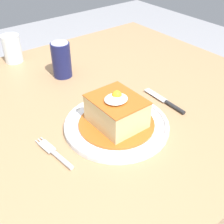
{
  "coord_description": "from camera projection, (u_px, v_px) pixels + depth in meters",
  "views": [
    {
      "loc": [
        -0.33,
        -0.62,
        1.23
      ],
      "look_at": [
        0.06,
        -0.13,
        0.78
      ],
      "focal_mm": 45.97,
      "sensor_mm": 36.0,
      "label": 1
    }
  ],
  "objects": [
    {
      "name": "dining_table",
      "position": [
        74.0,
        135.0,
        0.91
      ],
      "size": [
        1.36,
        0.99,
        0.74
      ],
      "color": "#A87F56",
      "rests_on": "ground_plane"
    },
    {
      "name": "main_plate",
      "position": [
        117.0,
        125.0,
        0.78
      ],
      "size": [
        0.29,
        0.29,
        0.02
      ],
      "color": "white",
      "rests_on": "dining_table"
    },
    {
      "name": "sandwich_meal",
      "position": [
        117.0,
        113.0,
        0.76
      ],
      "size": [
        0.21,
        0.21,
        0.11
      ],
      "color": "#B75B1E",
      "rests_on": "main_plate"
    },
    {
      "name": "knife",
      "position": [
        169.0,
        104.0,
        0.87
      ],
      "size": [
        0.02,
        0.17,
        0.01
      ],
      "color": "#262628",
      "rests_on": "dining_table"
    },
    {
      "name": "drinking_glass",
      "position": [
        11.0,
        51.0,
        1.09
      ],
      "size": [
        0.07,
        0.07,
        0.1
      ],
      "color": "silver",
      "rests_on": "dining_table"
    },
    {
      "name": "fork",
      "position": [
        57.0,
        155.0,
        0.69
      ],
      "size": [
        0.03,
        0.14,
        0.01
      ],
      "color": "silver",
      "rests_on": "dining_table"
    },
    {
      "name": "soda_can",
      "position": [
        61.0,
        60.0,
        0.99
      ],
      "size": [
        0.07,
        0.07,
        0.12
      ],
      "color": "#191E51",
      "rests_on": "dining_table"
    }
  ]
}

